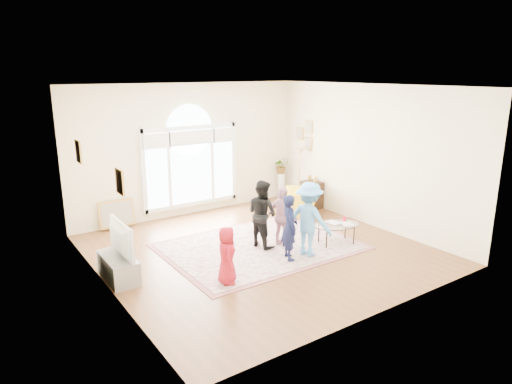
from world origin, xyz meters
TOP-DOWN VIEW (x-y plane):
  - ground at (0.00, 0.00)m, footprint 6.00×6.00m
  - room_shell at (0.01, 2.83)m, footprint 6.00×6.00m
  - area_rug at (0.12, 0.15)m, footprint 3.60×2.60m
  - rug_border at (0.12, 0.15)m, footprint 3.80×2.80m
  - tv_console at (-2.75, 0.30)m, footprint 0.45×1.00m
  - television at (-2.74, 0.30)m, footprint 0.17×1.04m
  - coffee_table at (1.50, -0.60)m, footprint 1.11×0.87m
  - armchair at (2.16, 1.33)m, footprint 1.27×1.28m
  - side_cabinet at (2.78, 1.63)m, footprint 0.40×0.50m
  - floor_lamp at (2.73, 2.09)m, footprint 0.31×0.31m
  - plant_pedestal at (2.70, 2.83)m, footprint 0.20×0.20m
  - potted_plant at (2.70, 2.83)m, footprint 0.50×0.46m
  - leaning_picture at (-1.93, 2.90)m, footprint 0.80×0.14m
  - child_red at (-1.30, -0.90)m, footprint 0.48×0.57m
  - child_navy at (0.19, -0.69)m, footprint 0.44×0.53m
  - child_black at (0.15, 0.14)m, footprint 0.62×0.74m
  - child_pink at (0.50, -0.09)m, footprint 0.46×0.77m
  - child_blue at (0.62, -0.75)m, footprint 0.81×1.05m

SIDE VIEW (x-z plane):
  - ground at x=0.00m, z-range 0.00..0.00m
  - leaning_picture at x=-1.93m, z-range -0.31..0.31m
  - rug_border at x=0.12m, z-range 0.00..0.01m
  - area_rug at x=0.12m, z-range 0.00..0.02m
  - tv_console at x=-2.75m, z-range 0.00..0.42m
  - armchair at x=2.16m, z-range 0.00..0.63m
  - side_cabinet at x=2.78m, z-range 0.00..0.70m
  - plant_pedestal at x=2.70m, z-range 0.00..0.70m
  - coffee_table at x=1.50m, z-range 0.13..0.67m
  - child_red at x=-1.30m, z-range 0.02..1.01m
  - child_pink at x=0.50m, z-range 0.02..1.24m
  - child_navy at x=0.19m, z-range 0.02..1.27m
  - child_black at x=0.15m, z-range 0.02..1.39m
  - television at x=-2.74m, z-range 0.42..1.02m
  - child_blue at x=0.62m, z-range 0.02..1.46m
  - potted_plant at x=2.70m, z-range 0.70..1.16m
  - floor_lamp at x=2.73m, z-range 0.53..2.04m
  - room_shell at x=0.01m, z-range -1.43..4.57m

